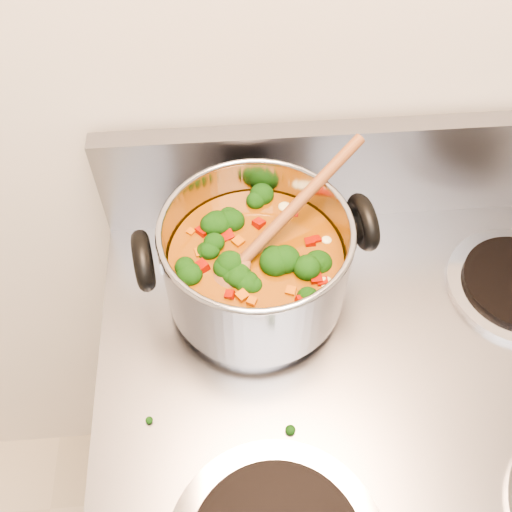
{
  "coord_description": "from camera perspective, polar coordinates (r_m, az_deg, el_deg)",
  "views": [
    {
      "loc": [
        -0.25,
        0.9,
        1.57
      ],
      "look_at": [
        -0.22,
        1.32,
        1.01
      ],
      "focal_mm": 40.0,
      "sensor_mm": 36.0,
      "label": 1
    }
  ],
  "objects": [
    {
      "name": "electric_range",
      "position": [
        1.15,
        10.27,
        -22.82
      ],
      "size": [
        0.76,
        0.69,
        1.08
      ],
      "color": "gray",
      "rests_on": "ground"
    },
    {
      "name": "stockpot",
      "position": [
        0.71,
        -0.04,
        -0.68
      ],
      "size": [
        0.29,
        0.23,
        0.14
      ],
      "rotation": [
        0.0,
        0.0,
        0.14
      ],
      "color": "#A7A7AF",
      "rests_on": "electric_range"
    },
    {
      "name": "wooden_spoon",
      "position": [
        0.69,
        0.76,
        1.67
      ],
      "size": [
        0.22,
        0.18,
        0.11
      ],
      "rotation": [
        0.0,
        0.0,
        0.67
      ],
      "color": "brown",
      "rests_on": "stockpot"
    },
    {
      "name": "cooktop_crumbs",
      "position": [
        0.73,
        0.65,
        -8.81
      ],
      "size": [
        0.16,
        0.34,
        0.01
      ],
      "color": "black",
      "rests_on": "electric_range"
    }
  ]
}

